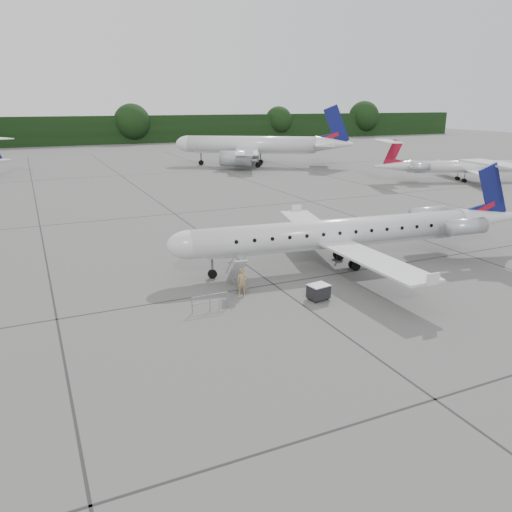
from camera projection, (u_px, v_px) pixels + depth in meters
name	position (u px, v px, depth m)	size (l,w,h in m)	color
ground	(396.00, 290.00, 32.70)	(320.00, 320.00, 0.00)	#5C5C5A
treeline	(101.00, 130.00, 144.46)	(260.00, 4.00, 8.00)	black
main_regional_jet	(336.00, 219.00, 36.52)	(27.86, 20.06, 7.14)	silver
airstair	(236.00, 272.00, 32.79)	(0.85, 2.45, 2.24)	silver
passenger	(242.00, 282.00, 31.61)	(0.65, 0.42, 1.77)	#91784F
safety_railing	(210.00, 303.00, 29.31)	(2.20, 0.08, 1.00)	gray
baggage_cart	(318.00, 292.00, 30.94)	(1.20, 0.97, 1.04)	black
bg_narrowbody	(251.00, 136.00, 94.55)	(31.30, 22.53, 11.23)	silver
bg_regional_right	(469.00, 161.00, 76.71)	(24.20, 17.42, 6.35)	silver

